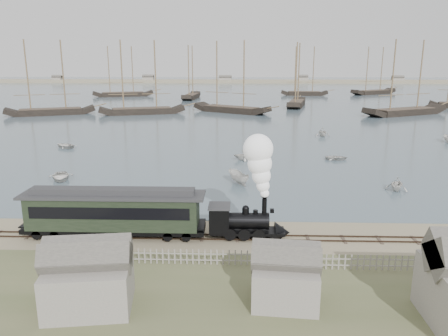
{
  "coord_description": "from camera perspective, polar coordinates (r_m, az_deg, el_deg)",
  "views": [
    {
      "loc": [
        -0.97,
        -36.72,
        14.87
      ],
      "look_at": [
        -2.52,
        8.69,
        3.5
      ],
      "focal_mm": 35.0,
      "sensor_mm": 36.0,
      "label": 1
    }
  ],
  "objects": [
    {
      "name": "rowboat_5",
      "position": [
        89.99,
        27.14,
        3.43
      ],
      "size": [
        3.45,
        2.05,
        1.25
      ],
      "primitive_type": "imported",
      "rotation": [
        0.0,
        0.0,
        2.87
      ],
      "color": "beige",
      "rests_on": "harbor_water"
    },
    {
      "name": "schooner_4",
      "position": [
        129.19,
        22.91,
        10.84
      ],
      "size": [
        26.14,
        17.52,
        20.0
      ],
      "primitive_type": null,
      "rotation": [
        0.0,
        0.0,
        0.48
      ],
      "color": "black",
      "rests_on": "harbor_water"
    },
    {
      "name": "harbor_water",
      "position": [
        207.25,
        2.25,
        9.93
      ],
      "size": [
        600.0,
        336.0,
        0.06
      ],
      "primitive_type": "cube",
      "color": "#4A5C6A",
      "rests_on": "ground"
    },
    {
      "name": "schooner_2",
      "position": [
        124.7,
        0.98,
        11.84
      ],
      "size": [
        22.91,
        17.4,
        20.0
      ],
      "primitive_type": null,
      "rotation": [
        0.0,
        0.0,
        -0.57
      ],
      "color": "black",
      "rests_on": "harbor_water"
    },
    {
      "name": "rowboat_1",
      "position": [
        65.67,
        2.59,
        1.72
      ],
      "size": [
        2.74,
        3.14,
        1.61
      ],
      "primitive_type": "imported",
      "rotation": [
        0.0,
        0.0,
        1.61
      ],
      "color": "beige",
      "rests_on": "harbor_water"
    },
    {
      "name": "shed_left",
      "position": [
        29.41,
        -16.99,
        -16.99
      ],
      "size": [
        5.0,
        4.0,
        4.1
      ],
      "primitive_type": null,
      "color": "gray",
      "rests_on": "ground"
    },
    {
      "name": "rowboat_2",
      "position": [
        53.11,
        1.87,
        -1.28
      ],
      "size": [
        4.22,
        3.28,
        1.54
      ],
      "primitive_type": "imported",
      "rotation": [
        0.0,
        0.0,
        3.66
      ],
      "color": "beige",
      "rests_on": "harbor_water"
    },
    {
      "name": "schooner_3",
      "position": [
        142.98,
        9.6,
        11.93
      ],
      "size": [
        9.29,
        21.26,
        20.0
      ],
      "primitive_type": null,
      "rotation": [
        0.0,
        0.0,
        1.35
      ],
      "color": "black",
      "rests_on": "harbor_water"
    },
    {
      "name": "schooner_6",
      "position": [
        184.18,
        -13.19,
        12.19
      ],
      "size": [
        24.56,
        12.9,
        20.0
      ],
      "primitive_type": null,
      "rotation": [
        0.0,
        0.0,
        0.32
      ],
      "color": "black",
      "rests_on": "harbor_water"
    },
    {
      "name": "rail_track",
      "position": [
        37.76,
        3.31,
        -9.1
      ],
      "size": [
        120.0,
        1.8,
        0.16
      ],
      "color": "#34261C",
      "rests_on": "ground"
    },
    {
      "name": "rowboat_7",
      "position": [
        88.27,
        12.75,
        4.63
      ],
      "size": [
        3.67,
        3.27,
        1.77
      ],
      "primitive_type": "imported",
      "rotation": [
        0.0,
        0.0,
        0.12
      ],
      "color": "beige",
      "rests_on": "harbor_water"
    },
    {
      "name": "locomotive",
      "position": [
        36.41,
        4.26,
        -3.38
      ],
      "size": [
        6.91,
        2.58,
        8.61
      ],
      "color": "black",
      "rests_on": "ground"
    },
    {
      "name": "schooner_0",
      "position": [
        128.24,
        -22.07,
        10.9
      ],
      "size": [
        23.48,
        13.7,
        20.0
      ],
      "primitive_type": null,
      "rotation": [
        0.0,
        0.0,
        0.39
      ],
      "color": "black",
      "rests_on": "harbor_water"
    },
    {
      "name": "shed_mid",
      "position": [
        28.99,
        7.9,
        -16.95
      ],
      "size": [
        4.0,
        3.5,
        3.6
      ],
      "primitive_type": null,
      "color": "gray",
      "rests_on": "ground"
    },
    {
      "name": "passenger_coach",
      "position": [
        38.39,
        -14.23,
        -5.41
      ],
      "size": [
        15.51,
        2.99,
        3.77
      ],
      "color": "black",
      "rests_on": "ground"
    },
    {
      "name": "rowboat_4",
      "position": [
        54.29,
        21.65,
        -1.93
      ],
      "size": [
        3.89,
        3.73,
        1.58
      ],
      "primitive_type": "imported",
      "rotation": [
        0.0,
        0.0,
        5.77
      ],
      "color": "beige",
      "rests_on": "harbor_water"
    },
    {
      "name": "schooner_1",
      "position": [
        123.06,
        -10.84,
        11.57
      ],
      "size": [
        23.81,
        11.87,
        20.0
      ],
      "primitive_type": null,
      "rotation": [
        0.0,
        0.0,
        0.29
      ],
      "color": "black",
      "rests_on": "harbor_water"
    },
    {
      "name": "ground",
      "position": [
        39.62,
        3.25,
        -8.01
      ],
      "size": [
        600.0,
        600.0,
        0.0
      ],
      "primitive_type": "plane",
      "color": "gray",
      "rests_on": "ground"
    },
    {
      "name": "rowboat_6",
      "position": [
        79.89,
        -20.07,
        2.81
      ],
      "size": [
        4.61,
        4.93,
        0.83
      ],
      "primitive_type": "imported",
      "rotation": [
        0.0,
        0.0,
        4.12
      ],
      "color": "beige",
      "rests_on": "harbor_water"
    },
    {
      "name": "picket_fence_east",
      "position": [
        35.44,
        24.66,
        -12.13
      ],
      "size": [
        15.0,
        0.1,
        1.2
      ],
      "primitive_type": null,
      "color": "gray",
      "rests_on": "ground"
    },
    {
      "name": "rowboat_3",
      "position": [
        68.11,
        14.46,
        1.34
      ],
      "size": [
        2.7,
        3.55,
        0.69
      ],
      "primitive_type": "imported",
      "rotation": [
        0.0,
        0.0,
        1.47
      ],
      "color": "beige",
      "rests_on": "harbor_water"
    },
    {
      "name": "schooner_9",
      "position": [
        201.88,
        19.14,
        11.93
      ],
      "size": [
        22.44,
        16.77,
        20.0
      ],
      "primitive_type": null,
      "rotation": [
        0.0,
        0.0,
        0.56
      ],
      "color": "black",
      "rests_on": "harbor_water"
    },
    {
      "name": "schooner_8",
      "position": [
        187.09,
        10.56,
        12.35
      ],
      "size": [
        19.29,
        5.3,
        20.0
      ],
      "primitive_type": null,
      "rotation": [
        0.0,
        0.0,
        -0.05
      ],
      "color": "black",
      "rests_on": "harbor_water"
    },
    {
      "name": "rowboat_0",
      "position": [
        58.67,
        -20.58,
        -1.04
      ],
      "size": [
        5.09,
        4.36,
        0.89
      ],
      "primitive_type": "imported",
      "rotation": [
        0.0,
        0.0,
        0.35
      ],
      "color": "beige",
      "rests_on": "harbor_water"
    },
    {
      "name": "beached_dinghy",
      "position": [
        41.54,
        -11.74,
        -6.65
      ],
      "size": [
        4.39,
        4.69,
        0.79
      ],
      "primitive_type": "imported",
      "rotation": [
        0.0,
        0.0,
        0.98
      ],
      "color": "beige",
      "rests_on": "ground"
    },
    {
      "name": "far_spit",
      "position": [
        287.1,
        2.19,
        11.07
      ],
      "size": [
        500.0,
        20.0,
        1.8
      ],
      "primitive_type": "cube",
      "color": "tan",
      "rests_on": "ground"
    },
    {
      "name": "picket_fence_west",
      "position": [
        33.68,
        -7.88,
        -12.29
      ],
      "size": [
        19.0,
        0.1,
        1.2
      ],
      "primitive_type": null,
      "color": "gray",
      "rests_on": "ground"
    },
    {
      "name": "schooner_7",
      "position": [
        169.32,
        -4.36,
        12.38
      ],
      "size": [
        6.21,
        20.02,
        20.0
      ],
      "primitive_type": null,
      "rotation": [
        0.0,
        0.0,
        1.49
      ],
      "color": "black",
      "rests_on": "harbor_water"
    }
  ]
}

